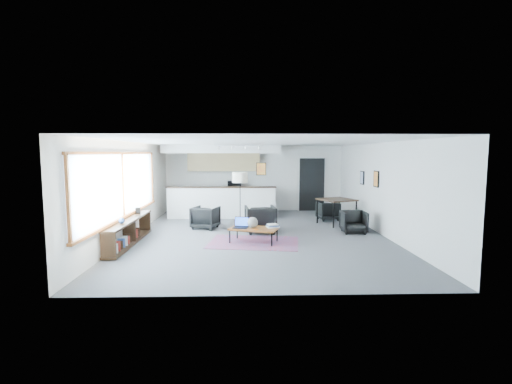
{
  "coord_description": "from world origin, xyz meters",
  "views": [
    {
      "loc": [
        -0.36,
        -10.3,
        2.3
      ],
      "look_at": [
        -0.05,
        0.4,
        1.18
      ],
      "focal_mm": 26.0,
      "sensor_mm": 36.0,
      "label": 1
    }
  ],
  "objects_px": {
    "floor_lamp": "(240,179)",
    "laptop": "(241,225)",
    "ceramic_pot": "(252,223)",
    "armchair_right": "(260,218)",
    "book_stack": "(273,226)",
    "armchair_left": "(205,216)",
    "coffee_table": "(254,229)",
    "dining_chair_far": "(328,211)",
    "microwave": "(234,184)",
    "dining_table": "(337,201)",
    "dining_chair_near": "(354,223)"
  },
  "relations": [
    {
      "from": "book_stack",
      "to": "dining_chair_far",
      "type": "bearing_deg",
      "value": 56.0
    },
    {
      "from": "armchair_right",
      "to": "microwave",
      "type": "height_order",
      "value": "microwave"
    },
    {
      "from": "armchair_left",
      "to": "microwave",
      "type": "distance_m",
      "value": 3.38
    },
    {
      "from": "book_stack",
      "to": "armchair_right",
      "type": "distance_m",
      "value": 1.23
    },
    {
      "from": "book_stack",
      "to": "microwave",
      "type": "height_order",
      "value": "microwave"
    },
    {
      "from": "floor_lamp",
      "to": "armchair_left",
      "type": "bearing_deg",
      "value": -160.91
    },
    {
      "from": "armchair_right",
      "to": "floor_lamp",
      "type": "bearing_deg",
      "value": -65.12
    },
    {
      "from": "ceramic_pot",
      "to": "dining_table",
      "type": "xyz_separation_m",
      "value": [
        2.77,
        2.42,
        0.23
      ]
    },
    {
      "from": "dining_chair_far",
      "to": "microwave",
      "type": "relative_size",
      "value": 1.12
    },
    {
      "from": "armchair_left",
      "to": "dining_chair_near",
      "type": "bearing_deg",
      "value": -172.32
    },
    {
      "from": "armchair_left",
      "to": "dining_table",
      "type": "xyz_separation_m",
      "value": [
        4.17,
        0.53,
        0.38
      ]
    },
    {
      "from": "dining_chair_far",
      "to": "book_stack",
      "type": "bearing_deg",
      "value": 48.21
    },
    {
      "from": "ceramic_pot",
      "to": "floor_lamp",
      "type": "bearing_deg",
      "value": 98.66
    },
    {
      "from": "floor_lamp",
      "to": "microwave",
      "type": "distance_m",
      "value": 2.87
    },
    {
      "from": "floor_lamp",
      "to": "dining_chair_near",
      "type": "height_order",
      "value": "floor_lamp"
    },
    {
      "from": "armchair_left",
      "to": "armchair_right",
      "type": "relative_size",
      "value": 0.86
    },
    {
      "from": "dining_table",
      "to": "microwave",
      "type": "bearing_deg",
      "value": 141.63
    },
    {
      "from": "ceramic_pot",
      "to": "armchair_left",
      "type": "relative_size",
      "value": 0.37
    },
    {
      "from": "ceramic_pot",
      "to": "armchair_left",
      "type": "xyz_separation_m",
      "value": [
        -1.4,
        1.89,
        -0.16
      ]
    },
    {
      "from": "coffee_table",
      "to": "ceramic_pot",
      "type": "height_order",
      "value": "ceramic_pot"
    },
    {
      "from": "laptop",
      "to": "ceramic_pot",
      "type": "xyz_separation_m",
      "value": [
        0.29,
        -0.06,
        0.06
      ]
    },
    {
      "from": "coffee_table",
      "to": "book_stack",
      "type": "relative_size",
      "value": 3.77
    },
    {
      "from": "laptop",
      "to": "dining_chair_far",
      "type": "height_order",
      "value": "laptop"
    },
    {
      "from": "laptop",
      "to": "dining_chair_far",
      "type": "bearing_deg",
      "value": 59.57
    },
    {
      "from": "book_stack",
      "to": "floor_lamp",
      "type": "relative_size",
      "value": 0.21
    },
    {
      "from": "armchair_left",
      "to": "floor_lamp",
      "type": "distance_m",
      "value": 1.57
    },
    {
      "from": "floor_lamp",
      "to": "book_stack",
      "type": "bearing_deg",
      "value": -68.65
    },
    {
      "from": "coffee_table",
      "to": "ceramic_pot",
      "type": "xyz_separation_m",
      "value": [
        -0.04,
        -0.02,
        0.17
      ]
    },
    {
      "from": "coffee_table",
      "to": "microwave",
      "type": "xyz_separation_m",
      "value": [
        -0.65,
        5.07,
        0.75
      ]
    },
    {
      "from": "armchair_left",
      "to": "armchair_right",
      "type": "distance_m",
      "value": 1.78
    },
    {
      "from": "floor_lamp",
      "to": "laptop",
      "type": "bearing_deg",
      "value": -88.51
    },
    {
      "from": "armchair_right",
      "to": "dining_chair_near",
      "type": "bearing_deg",
      "value": 172.0
    },
    {
      "from": "armchair_right",
      "to": "book_stack",
      "type": "bearing_deg",
      "value": 97.06
    },
    {
      "from": "coffee_table",
      "to": "dining_chair_near",
      "type": "relative_size",
      "value": 2.24
    },
    {
      "from": "ceramic_pot",
      "to": "dining_chair_far",
      "type": "height_order",
      "value": "ceramic_pot"
    },
    {
      "from": "laptop",
      "to": "dining_table",
      "type": "distance_m",
      "value": 3.87
    },
    {
      "from": "ceramic_pot",
      "to": "armchair_right",
      "type": "bearing_deg",
      "value": 78.39
    },
    {
      "from": "book_stack",
      "to": "floor_lamp",
      "type": "bearing_deg",
      "value": 111.35
    },
    {
      "from": "floor_lamp",
      "to": "ceramic_pot",
      "type": "bearing_deg",
      "value": -81.34
    },
    {
      "from": "dining_table",
      "to": "dining_chair_near",
      "type": "xyz_separation_m",
      "value": [
        0.19,
        -1.29,
        -0.46
      ]
    },
    {
      "from": "book_stack",
      "to": "armchair_left",
      "type": "relative_size",
      "value": 0.48
    },
    {
      "from": "ceramic_pot",
      "to": "armchair_right",
      "type": "height_order",
      "value": "armchair_right"
    },
    {
      "from": "coffee_table",
      "to": "armchair_left",
      "type": "height_order",
      "value": "armchair_left"
    },
    {
      "from": "armchair_left",
      "to": "floor_lamp",
      "type": "bearing_deg",
      "value": -143.24
    },
    {
      "from": "dining_chair_far",
      "to": "microwave",
      "type": "xyz_separation_m",
      "value": [
        -3.28,
        1.88,
        0.81
      ]
    },
    {
      "from": "floor_lamp",
      "to": "dining_table",
      "type": "bearing_deg",
      "value": 2.92
    },
    {
      "from": "floor_lamp",
      "to": "armchair_right",
      "type": "bearing_deg",
      "value": -59.54
    },
    {
      "from": "armchair_left",
      "to": "coffee_table",
      "type": "bearing_deg",
      "value": 145.22
    },
    {
      "from": "coffee_table",
      "to": "armchair_left",
      "type": "bearing_deg",
      "value": 146.46
    },
    {
      "from": "coffee_table",
      "to": "laptop",
      "type": "xyz_separation_m",
      "value": [
        -0.32,
        0.04,
        0.11
      ]
    }
  ]
}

